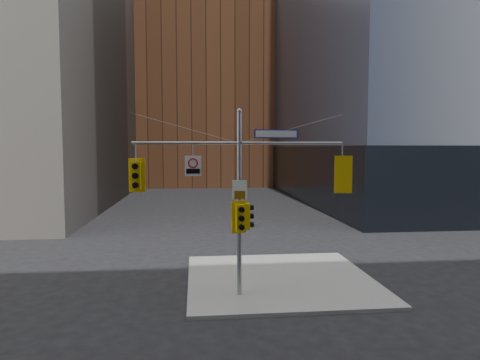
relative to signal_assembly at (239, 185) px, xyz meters
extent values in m
plane|color=black|center=(0.00, -1.99, -4.42)|extent=(160.00, 160.00, 0.00)
cube|color=gray|center=(2.00, 2.01, -4.34)|extent=(8.00, 8.00, 0.15)
cube|color=black|center=(28.00, 30.01, -1.42)|extent=(36.40, 36.40, 6.00)
cube|color=brown|center=(0.00, 56.01, 9.58)|extent=(26.00, 20.00, 28.00)
cylinder|color=gray|center=(0.00, 0.01, -0.82)|extent=(0.18, 0.18, 7.20)
sphere|color=gray|center=(0.00, 0.01, 2.78)|extent=(0.20, 0.20, 0.20)
cylinder|color=gray|center=(-2.00, 0.01, 1.58)|extent=(4.00, 0.11, 0.11)
cylinder|color=gray|center=(2.00, 0.01, 1.58)|extent=(4.00, 0.11, 0.11)
cylinder|color=gray|center=(0.00, -0.34, 1.58)|extent=(0.10, 0.70, 0.10)
cylinder|color=gray|center=(-2.00, 0.01, 2.13)|extent=(4.00, 0.02, 1.12)
cylinder|color=gray|center=(2.00, 0.01, 2.13)|extent=(4.00, 0.02, 1.12)
cube|color=#E0B20B|center=(-3.84, 0.01, 0.38)|extent=(0.35, 0.25, 1.03)
cube|color=#E0B20B|center=(-3.84, 0.18, 0.38)|extent=(0.61, 0.07, 1.28)
cylinder|color=black|center=(-3.85, -0.19, 0.73)|extent=(0.22, 0.17, 0.22)
cylinder|color=black|center=(-3.85, -0.11, 0.73)|extent=(0.19, 0.03, 0.19)
cylinder|color=black|center=(-3.85, -0.19, 0.38)|extent=(0.22, 0.17, 0.22)
cylinder|color=black|center=(-3.85, -0.11, 0.38)|extent=(0.19, 0.03, 0.19)
cylinder|color=black|center=(-3.85, -0.19, 0.04)|extent=(0.22, 0.17, 0.22)
cylinder|color=#0CE559|center=(-3.85, -0.11, 0.04)|extent=(0.19, 0.03, 0.19)
cube|color=#E0B20B|center=(4.02, 0.01, 0.38)|extent=(0.40, 0.30, 1.17)
cube|color=#E0B20B|center=(4.01, -0.19, 0.38)|extent=(0.69, 0.10, 1.45)
cylinder|color=black|center=(4.04, 0.23, 0.77)|extent=(0.26, 0.20, 0.24)
cylinder|color=black|center=(4.04, 0.14, 0.77)|extent=(0.21, 0.04, 0.21)
cylinder|color=black|center=(4.04, 0.23, 0.38)|extent=(0.26, 0.20, 0.24)
cylinder|color=black|center=(4.04, 0.14, 0.38)|extent=(0.21, 0.04, 0.21)
cylinder|color=black|center=(4.04, 0.23, -0.01)|extent=(0.26, 0.20, 0.24)
cylinder|color=black|center=(4.04, 0.14, -0.01)|extent=(0.21, 0.04, 0.21)
cube|color=#E0B20B|center=(0.28, 0.01, -1.21)|extent=(0.25, 0.34, 1.00)
cylinder|color=black|center=(0.47, 0.02, -0.88)|extent=(0.16, 0.22, 0.21)
cylinder|color=black|center=(0.39, 0.01, -0.88)|extent=(0.03, 0.18, 0.18)
cylinder|color=black|center=(0.47, 0.02, -1.21)|extent=(0.16, 0.22, 0.21)
cylinder|color=black|center=(0.39, 0.01, -1.21)|extent=(0.03, 0.18, 0.18)
cylinder|color=black|center=(0.47, 0.02, -1.54)|extent=(0.16, 0.22, 0.21)
cylinder|color=black|center=(0.39, 0.01, -1.54)|extent=(0.03, 0.18, 0.18)
cube|color=#E0B20B|center=(0.00, -0.27, -1.22)|extent=(0.36, 0.28, 0.99)
cube|color=#E0B20B|center=(-0.03, -0.11, -1.22)|extent=(0.58, 0.14, 1.23)
cylinder|color=black|center=(0.03, -0.46, -0.89)|extent=(0.23, 0.19, 0.21)
cylinder|color=black|center=(0.02, -0.38, -0.89)|extent=(0.18, 0.05, 0.18)
cylinder|color=black|center=(0.03, -0.46, -1.22)|extent=(0.23, 0.19, 0.21)
cylinder|color=black|center=(0.02, -0.38, -1.22)|extent=(0.18, 0.05, 0.18)
cylinder|color=black|center=(0.03, -0.46, -1.55)|extent=(0.23, 0.19, 0.21)
cylinder|color=black|center=(0.02, -0.38, -1.55)|extent=(0.18, 0.05, 0.18)
cube|color=navy|center=(1.41, 0.01, 1.93)|extent=(1.71, 0.17, 0.33)
cube|color=silver|center=(1.41, -0.02, 1.93)|extent=(1.61, 0.14, 0.26)
cube|color=silver|center=(-1.75, -0.01, 0.73)|extent=(0.61, 0.07, 0.76)
torus|color=#B20A0A|center=(-1.75, -0.03, 0.83)|extent=(0.38, 0.08, 0.38)
cube|color=black|center=(-1.75, -0.03, 0.53)|extent=(0.51, 0.05, 0.18)
cube|color=silver|center=(0.00, -0.11, -0.18)|extent=(0.56, 0.09, 0.73)
cube|color=#D88C00|center=(0.00, -0.13, -0.38)|extent=(0.40, 0.05, 0.32)
cube|color=silver|center=(0.45, 0.01, -1.56)|extent=(0.69, 0.06, 0.14)
cube|color=#145926|center=(0.00, 0.46, -1.47)|extent=(0.14, 0.79, 0.16)
camera|label=1|loc=(-1.67, -16.10, 1.39)|focal=32.00mm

